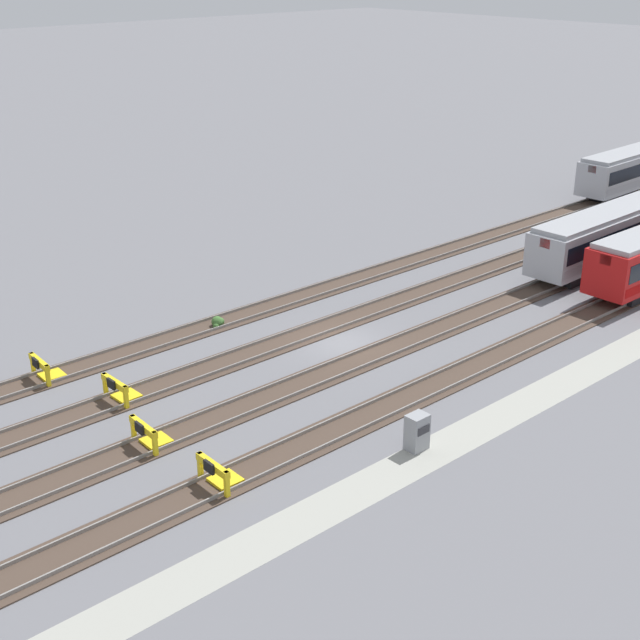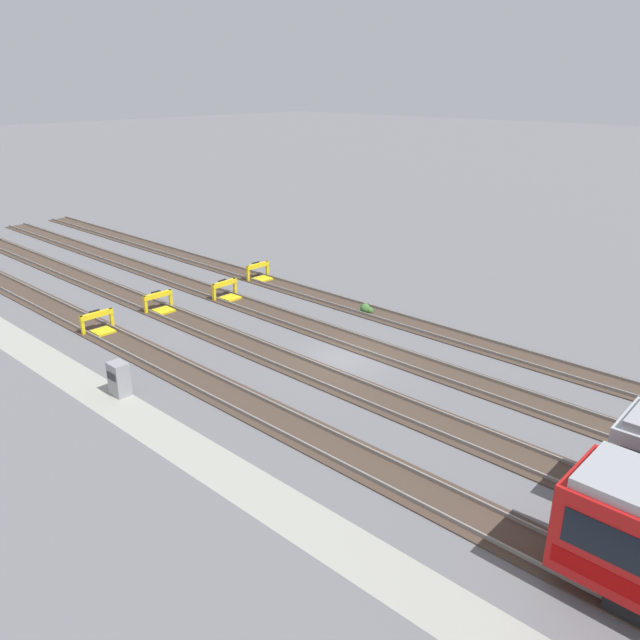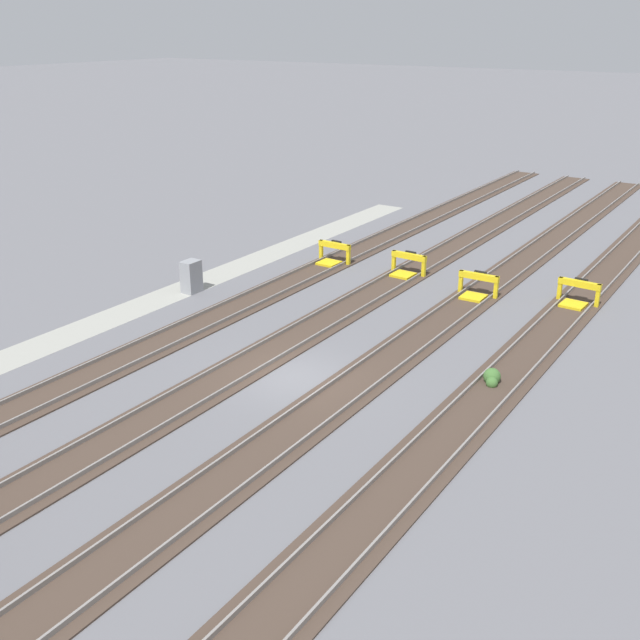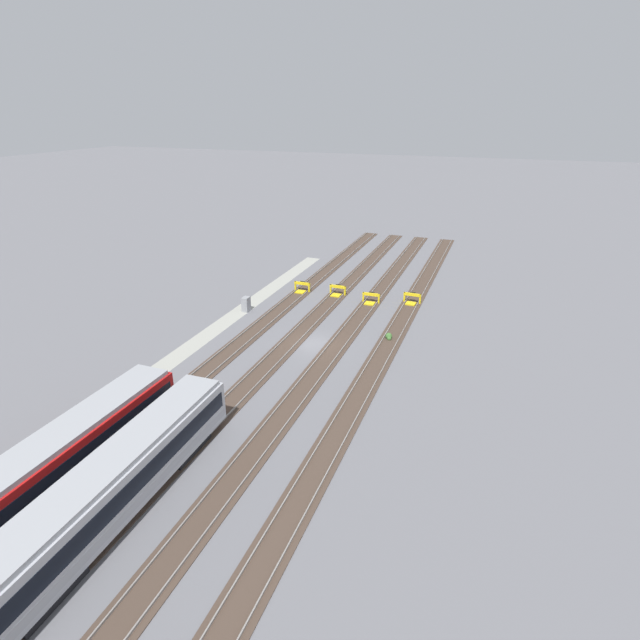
# 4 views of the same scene
# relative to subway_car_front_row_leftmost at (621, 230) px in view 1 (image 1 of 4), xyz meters

# --- Properties ---
(ground_plane) EXTENTS (400.00, 400.00, 0.00)m
(ground_plane) POSITION_rel_subway_car_front_row_leftmost_xyz_m (-23.23, 2.25, -2.04)
(ground_plane) COLOR slate
(service_walkway) EXTENTS (54.00, 2.00, 0.01)m
(service_walkway) POSITION_rel_subway_car_front_row_leftmost_xyz_m (-23.23, -8.26, -2.04)
(service_walkway) COLOR #9E9E93
(service_walkway) RESTS_ON ground
(rail_track_nearest) EXTENTS (90.00, 2.23, 0.21)m
(rail_track_nearest) POSITION_rel_subway_car_front_row_leftmost_xyz_m (-23.23, -4.32, -2.00)
(rail_track_nearest) COLOR #47382D
(rail_track_nearest) RESTS_ON ground
(rail_track_near_inner) EXTENTS (90.00, 2.24, 0.21)m
(rail_track_near_inner) POSITION_rel_subway_car_front_row_leftmost_xyz_m (-23.23, 0.06, -2.00)
(rail_track_near_inner) COLOR #47382D
(rail_track_near_inner) RESTS_ON ground
(rail_track_middle) EXTENTS (90.00, 2.24, 0.21)m
(rail_track_middle) POSITION_rel_subway_car_front_row_leftmost_xyz_m (-23.23, 4.43, -2.00)
(rail_track_middle) COLOR #47382D
(rail_track_middle) RESTS_ON ground
(rail_track_far_inner) EXTENTS (90.00, 2.23, 0.21)m
(rail_track_far_inner) POSITION_rel_subway_car_front_row_leftmost_xyz_m (-23.23, 8.81, -2.00)
(rail_track_far_inner) COLOR #47382D
(rail_track_far_inner) RESTS_ON ground
(subway_car_front_row_leftmost) EXTENTS (18.05, 3.16, 3.70)m
(subway_car_front_row_leftmost) POSITION_rel_subway_car_front_row_leftmost_xyz_m (0.00, 0.00, 0.00)
(subway_car_front_row_leftmost) COLOR #ADAFB7
(subway_car_front_row_leftmost) RESTS_ON ground
(bumper_stop_nearest_track) EXTENTS (1.36, 2.00, 1.22)m
(bumper_stop_nearest_track) POSITION_rel_subway_car_front_row_leftmost_xyz_m (-36.08, -4.32, -1.53)
(bumper_stop_nearest_track) COLOR yellow
(bumper_stop_nearest_track) RESTS_ON ground
(bumper_stop_near_inner_track) EXTENTS (1.37, 2.01, 1.22)m
(bumper_stop_near_inner_track) POSITION_rel_subway_car_front_row_leftmost_xyz_m (-36.48, 0.05, -1.53)
(bumper_stop_near_inner_track) COLOR yellow
(bumper_stop_near_inner_track) RESTS_ON ground
(bumper_stop_middle_track) EXTENTS (1.35, 2.00, 1.22)m
(bumper_stop_middle_track) POSITION_rel_subway_car_front_row_leftmost_xyz_m (-35.30, 4.44, -1.53)
(bumper_stop_middle_track) COLOR yellow
(bumper_stop_middle_track) RESTS_ON ground
(bumper_stop_far_inner_track) EXTENTS (1.38, 2.01, 1.22)m
(bumper_stop_far_inner_track) POSITION_rel_subway_car_front_row_leftmost_xyz_m (-36.87, 8.80, -1.53)
(bumper_stop_far_inner_track) COLOR yellow
(bumper_stop_far_inner_track) RESTS_ON ground
(electrical_cabinet) EXTENTS (0.90, 0.73, 1.60)m
(electrical_cabinet) POSITION_rel_subway_car_front_row_leftmost_xyz_m (-28.33, -7.61, -1.24)
(electrical_cabinet) COLOR gray
(electrical_cabinet) RESTS_ON ground
(weed_clump) EXTENTS (0.92, 0.70, 0.64)m
(weed_clump) POSITION_rel_subway_car_front_row_leftmost_xyz_m (-26.81, 8.55, -1.80)
(weed_clump) COLOR #427033
(weed_clump) RESTS_ON ground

